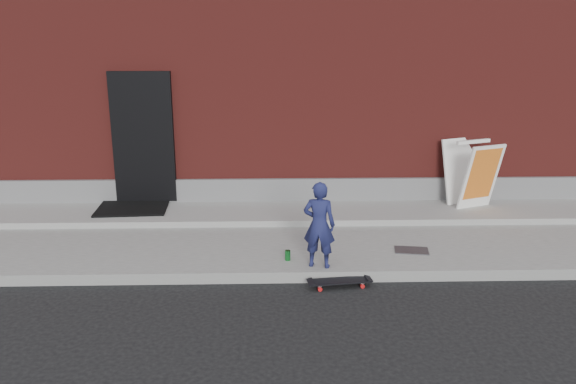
{
  "coord_description": "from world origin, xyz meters",
  "views": [
    {
      "loc": [
        -0.36,
        -6.66,
        3.06
      ],
      "look_at": [
        -0.16,
        0.8,
        1.0
      ],
      "focal_mm": 35.0,
      "sensor_mm": 36.0,
      "label": 1
    }
  ],
  "objects_px": {
    "child": "(319,225)",
    "skateboard": "(340,281)",
    "pizza_sign": "(472,173)",
    "soda_can": "(288,255)"
  },
  "relations": [
    {
      "from": "child",
      "to": "pizza_sign",
      "type": "height_order",
      "value": "pizza_sign"
    },
    {
      "from": "child",
      "to": "soda_can",
      "type": "height_order",
      "value": "child"
    },
    {
      "from": "pizza_sign",
      "to": "soda_can",
      "type": "height_order",
      "value": "pizza_sign"
    },
    {
      "from": "child",
      "to": "skateboard",
      "type": "bearing_deg",
      "value": 141.44
    },
    {
      "from": "soda_can",
      "to": "child",
      "type": "bearing_deg",
      "value": -28.73
    },
    {
      "from": "child",
      "to": "skateboard",
      "type": "xyz_separation_m",
      "value": [
        0.24,
        -0.32,
        -0.65
      ]
    },
    {
      "from": "child",
      "to": "pizza_sign",
      "type": "xyz_separation_m",
      "value": [
        2.81,
        2.38,
        0.1
      ]
    },
    {
      "from": "skateboard",
      "to": "pizza_sign",
      "type": "distance_m",
      "value": 3.79
    },
    {
      "from": "child",
      "to": "soda_can",
      "type": "xyz_separation_m",
      "value": [
        -0.4,
        0.22,
        -0.51
      ]
    },
    {
      "from": "soda_can",
      "to": "skateboard",
      "type": "bearing_deg",
      "value": -39.88
    }
  ]
}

